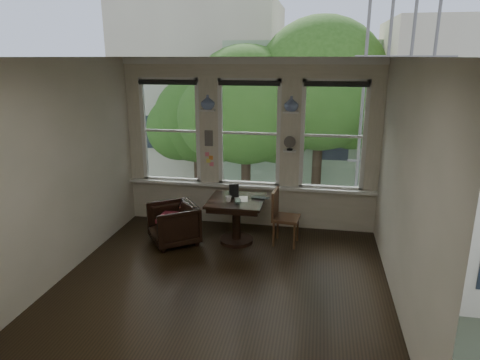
% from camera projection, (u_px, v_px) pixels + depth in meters
% --- Properties ---
extents(ground, '(4.50, 4.50, 0.00)m').
position_uv_depth(ground, '(222.00, 283.00, 5.90)').
color(ground, black).
rests_on(ground, ground).
extents(ceiling, '(4.50, 4.50, 0.00)m').
position_uv_depth(ceiling, '(220.00, 57.00, 5.06)').
color(ceiling, silver).
rests_on(ceiling, ground).
extents(wall_back, '(4.50, 0.00, 4.50)m').
position_uv_depth(wall_back, '(249.00, 144.00, 7.61)').
color(wall_back, beige).
rests_on(wall_back, ground).
extents(wall_front, '(4.50, 0.00, 4.50)m').
position_uv_depth(wall_front, '(157.00, 256.00, 3.36)').
color(wall_front, beige).
rests_on(wall_front, ground).
extents(wall_left, '(0.00, 4.50, 4.50)m').
position_uv_depth(wall_left, '(62.00, 170.00, 5.87)').
color(wall_left, beige).
rests_on(wall_left, ground).
extents(wall_right, '(0.00, 4.50, 4.50)m').
position_uv_depth(wall_right, '(405.00, 188.00, 5.09)').
color(wall_right, beige).
rests_on(wall_right, ground).
extents(window_left, '(1.10, 0.12, 1.90)m').
position_uv_depth(window_left, '(171.00, 131.00, 7.80)').
color(window_left, white).
rests_on(window_left, ground).
extents(window_center, '(1.10, 0.12, 1.90)m').
position_uv_depth(window_center, '(249.00, 133.00, 7.55)').
color(window_center, white).
rests_on(window_center, ground).
extents(window_right, '(1.10, 0.12, 1.90)m').
position_uv_depth(window_right, '(333.00, 136.00, 7.30)').
color(window_right, white).
rests_on(window_right, ground).
extents(shelf_left, '(0.26, 0.16, 0.03)m').
position_uv_depth(shelf_left, '(208.00, 110.00, 7.47)').
color(shelf_left, white).
rests_on(shelf_left, ground).
extents(shelf_right, '(0.26, 0.16, 0.03)m').
position_uv_depth(shelf_right, '(291.00, 112.00, 7.22)').
color(shelf_right, white).
rests_on(shelf_right, ground).
extents(intercom, '(0.14, 0.06, 0.28)m').
position_uv_depth(intercom, '(209.00, 138.00, 7.64)').
color(intercom, '#59544F').
rests_on(intercom, ground).
extents(sticky_notes, '(0.16, 0.01, 0.24)m').
position_uv_depth(sticky_notes, '(209.00, 157.00, 7.74)').
color(sticky_notes, pink).
rests_on(sticky_notes, ground).
extents(desk_fan, '(0.20, 0.20, 0.24)m').
position_uv_depth(desk_fan, '(290.00, 145.00, 7.36)').
color(desk_fan, '#59544F').
rests_on(desk_fan, ground).
extents(vase_left, '(0.24, 0.24, 0.25)m').
position_uv_depth(vase_left, '(208.00, 102.00, 7.43)').
color(vase_left, silver).
rests_on(vase_left, shelf_left).
extents(vase_right, '(0.24, 0.24, 0.25)m').
position_uv_depth(vase_right, '(291.00, 104.00, 7.18)').
color(vase_right, silver).
rests_on(vase_right, shelf_right).
extents(table, '(0.90, 0.90, 0.75)m').
position_uv_depth(table, '(236.00, 221.00, 7.10)').
color(table, black).
rests_on(table, ground).
extents(armchair_left, '(1.03, 1.02, 0.68)m').
position_uv_depth(armchair_left, '(173.00, 224.00, 7.07)').
color(armchair_left, black).
rests_on(armchair_left, ground).
extents(cushion_red, '(0.45, 0.45, 0.06)m').
position_uv_depth(cushion_red, '(173.00, 218.00, 7.03)').
color(cushion_red, maroon).
rests_on(cushion_red, armchair_left).
extents(side_chair_right, '(0.46, 0.46, 0.92)m').
position_uv_depth(side_chair_right, '(286.00, 218.00, 7.01)').
color(side_chair_right, '#432917').
rests_on(side_chair_right, ground).
extents(laptop, '(0.33, 0.24, 0.02)m').
position_uv_depth(laptop, '(259.00, 199.00, 7.00)').
color(laptop, black).
rests_on(laptop, table).
extents(mug, '(0.11, 0.11, 0.09)m').
position_uv_depth(mug, '(229.00, 199.00, 6.88)').
color(mug, white).
rests_on(mug, table).
extents(drinking_glass, '(0.14, 0.14, 0.09)m').
position_uv_depth(drinking_glass, '(237.00, 202.00, 6.75)').
color(drinking_glass, white).
rests_on(drinking_glass, table).
extents(tablet, '(0.17, 0.11, 0.22)m').
position_uv_depth(tablet, '(234.00, 191.00, 7.09)').
color(tablet, black).
rests_on(tablet, table).
extents(papers, '(0.27, 0.33, 0.00)m').
position_uv_depth(papers, '(241.00, 199.00, 7.02)').
color(papers, silver).
rests_on(papers, table).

